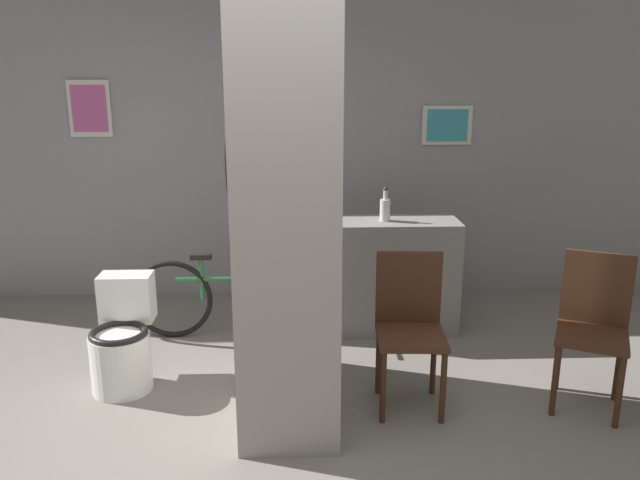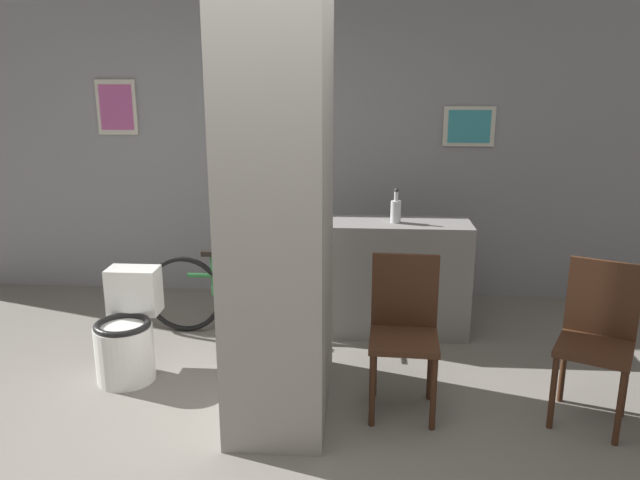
# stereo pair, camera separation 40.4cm
# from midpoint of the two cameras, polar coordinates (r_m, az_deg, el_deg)

# --- Properties ---
(ground_plane) EXTENTS (14.00, 14.00, 0.00)m
(ground_plane) POSITION_cam_midpoint_polar(r_m,az_deg,el_deg) (3.58, -3.11, -19.06)
(ground_plane) COLOR slate
(wall_back) EXTENTS (8.00, 0.09, 2.60)m
(wall_back) POSITION_cam_midpoint_polar(r_m,az_deg,el_deg) (5.62, -0.07, 7.95)
(wall_back) COLOR gray
(wall_back) RESTS_ON ground_plane
(pillar_center) EXTENTS (0.58, 1.14, 2.60)m
(pillar_center) POSITION_cam_midpoint_polar(r_m,az_deg,el_deg) (3.58, -0.41, 3.75)
(pillar_center) COLOR gray
(pillar_center) RESTS_ON ground_plane
(counter_shelf) EXTENTS (1.14, 0.44, 0.90)m
(counter_shelf) POSITION_cam_midpoint_polar(r_m,az_deg,el_deg) (4.94, 9.15, -3.45)
(counter_shelf) COLOR gray
(counter_shelf) RESTS_ON ground_plane
(toilet) EXTENTS (0.38, 0.54, 0.71)m
(toilet) POSITION_cam_midpoint_polar(r_m,az_deg,el_deg) (4.37, -14.70, -8.38)
(toilet) COLOR white
(toilet) RESTS_ON ground_plane
(chair_near_pillar) EXTENTS (0.42, 0.42, 0.95)m
(chair_near_pillar) POSITION_cam_midpoint_polar(r_m,az_deg,el_deg) (3.84, 10.73, -7.82)
(chair_near_pillar) COLOR #422616
(chair_near_pillar) RESTS_ON ground_plane
(chair_by_doorway) EXTENTS (0.54, 0.54, 0.95)m
(chair_by_doorway) POSITION_cam_midpoint_polar(r_m,az_deg,el_deg) (4.08, 26.68, -7.78)
(chair_by_doorway) COLOR #422616
(chair_by_doorway) RESTS_ON ground_plane
(bicycle) EXTENTS (1.57, 0.42, 0.67)m
(bicycle) POSITION_cam_midpoint_polar(r_m,az_deg,el_deg) (4.90, -4.64, -4.98)
(bicycle) COLOR black
(bicycle) RESTS_ON ground_plane
(bottle_tall) EXTENTS (0.08, 0.08, 0.26)m
(bottle_tall) POSITION_cam_midpoint_polar(r_m,az_deg,el_deg) (4.78, 9.36, 2.68)
(bottle_tall) COLOR silver
(bottle_tall) RESTS_ON counter_shelf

